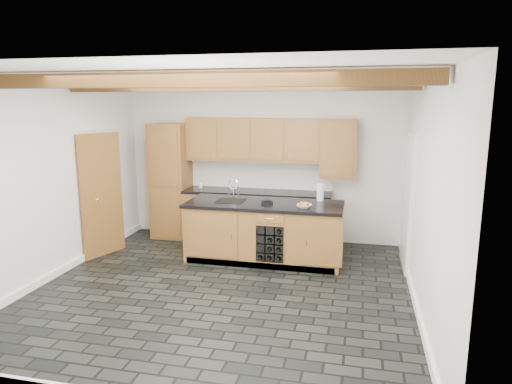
{
  "coord_description": "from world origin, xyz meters",
  "views": [
    {
      "loc": [
        1.74,
        -5.54,
        2.48
      ],
      "look_at": [
        0.28,
        0.8,
        1.2
      ],
      "focal_mm": 32.0,
      "sensor_mm": 36.0,
      "label": 1
    }
  ],
  "objects_px": {
    "island": "(264,232)",
    "paper_towel": "(320,192)",
    "kitchen_scale": "(267,202)",
    "fruit_bowl": "(304,206)"
  },
  "relations": [
    {
      "from": "kitchen_scale",
      "to": "island",
      "type": "bearing_deg",
      "value": 129.16
    },
    {
      "from": "fruit_bowl",
      "to": "paper_towel",
      "type": "distance_m",
      "value": 0.61
    },
    {
      "from": "fruit_bowl",
      "to": "kitchen_scale",
      "type": "bearing_deg",
      "value": 163.53
    },
    {
      "from": "island",
      "to": "kitchen_scale",
      "type": "height_order",
      "value": "kitchen_scale"
    },
    {
      "from": "island",
      "to": "kitchen_scale",
      "type": "bearing_deg",
      "value": -32.93
    },
    {
      "from": "kitchen_scale",
      "to": "fruit_bowl",
      "type": "distance_m",
      "value": 0.63
    },
    {
      "from": "kitchen_scale",
      "to": "fruit_bowl",
      "type": "xyz_separation_m",
      "value": [
        0.6,
        -0.18,
        0.0
      ]
    },
    {
      "from": "island",
      "to": "paper_towel",
      "type": "distance_m",
      "value": 1.09
    },
    {
      "from": "island",
      "to": "kitchen_scale",
      "type": "distance_m",
      "value": 0.49
    },
    {
      "from": "fruit_bowl",
      "to": "paper_towel",
      "type": "height_order",
      "value": "paper_towel"
    }
  ]
}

